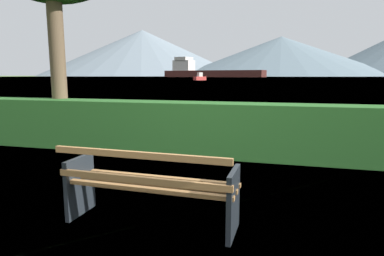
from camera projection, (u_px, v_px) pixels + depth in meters
The scene contains 8 objects.
ground_plane at pixel (152, 223), 3.59m from camera, with size 1400.00×1400.00×0.00m, color #567A38.
water_surface at pixel (279, 77), 295.64m from camera, with size 620.00×620.00×0.00m, color #7A99A8.
park_bench at pixel (149, 187), 3.46m from camera, with size 1.87×0.63×0.87m.
hedge_row at pixel (212, 129), 6.56m from camera, with size 11.96×0.74×1.06m, color #2D6B28.
cargo_ship_large at pixel (206, 71), 283.32m from camera, with size 90.22×34.70×17.50m.
fishing_boat_near at pixel (199, 76), 251.90m from camera, with size 4.79×4.46×2.03m.
tender_far at pixel (200, 78), 103.52m from camera, with size 3.58×4.30×2.49m.
distant_hills at pixel (274, 52), 552.50m from camera, with size 832.50×385.23×89.94m.
Camera 1 is at (1.29, -3.15, 1.60)m, focal length 30.69 mm.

